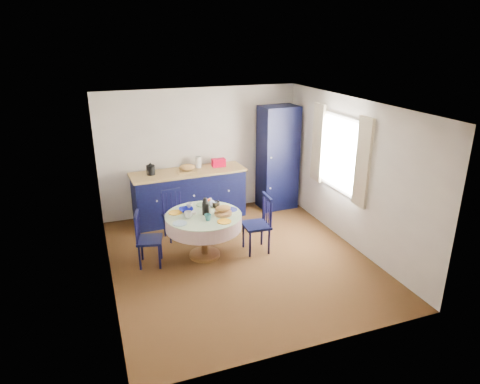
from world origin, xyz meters
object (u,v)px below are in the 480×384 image
object	(u,v)px
pantry_cabinet	(278,158)
cobalt_bowl	(186,210)
chair_right	(259,223)
mug_d	(189,206)
kitchen_counter	(189,194)
mug_a	(188,215)
mug_c	(216,205)
mug_b	(208,217)
dining_table	(204,221)
chair_far	(175,214)
chair_left	(147,239)

from	to	relation	value
pantry_cabinet	cobalt_bowl	world-z (taller)	pantry_cabinet
chair_right	mug_d	distance (m)	1.18
kitchen_counter	mug_d	world-z (taller)	kitchen_counter
mug_a	mug_c	bearing A→B (deg)	25.31
pantry_cabinet	mug_b	size ratio (longest dim) A/B	19.63
kitchen_counter	mug_d	xyz separation A→B (m)	(-0.30, -1.28, 0.29)
chair_right	mug_b	bearing A→B (deg)	-79.60
dining_table	mug_d	distance (m)	0.40
dining_table	cobalt_bowl	xyz separation A→B (m)	(-0.24, 0.22, 0.15)
dining_table	chair_far	xyz separation A→B (m)	(-0.31, 0.86, -0.18)
kitchen_counter	dining_table	xyz separation A→B (m)	(-0.14, -1.60, 0.12)
chair_right	mug_c	bearing A→B (deg)	-115.08
mug_a	mug_d	distance (m)	0.37
chair_right	mug_a	xyz separation A→B (m)	(-1.16, 0.08, 0.30)
mug_d	mug_b	bearing A→B (deg)	-74.51
chair_left	mug_d	xyz separation A→B (m)	(0.76, 0.28, 0.34)
dining_table	mug_b	distance (m)	0.29
chair_left	chair_far	xyz separation A→B (m)	(0.61, 0.82, -0.01)
cobalt_bowl	pantry_cabinet	bearing A→B (deg)	31.13
pantry_cabinet	chair_right	world-z (taller)	pantry_cabinet
kitchen_counter	chair_right	bearing A→B (deg)	-68.75
mug_c	mug_d	distance (m)	0.44
kitchen_counter	cobalt_bowl	size ratio (longest dim) A/B	9.70
dining_table	mug_d	bearing A→B (deg)	116.21
pantry_cabinet	mug_a	size ratio (longest dim) A/B	16.32
pantry_cabinet	dining_table	bearing A→B (deg)	-144.63
dining_table	mug_d	size ratio (longest dim) A/B	11.59
chair_far	mug_d	size ratio (longest dim) A/B	8.29
chair_right	mug_c	size ratio (longest dim) A/B	7.30
chair_right	pantry_cabinet	bearing A→B (deg)	149.61
mug_a	mug_b	xyz separation A→B (m)	(0.26, -0.20, -0.00)
cobalt_bowl	mug_a	bearing A→B (deg)	-96.03
mug_d	kitchen_counter	bearing A→B (deg)	76.85
mug_a	mug_c	distance (m)	0.59
pantry_cabinet	mug_a	bearing A→B (deg)	-147.40
chair_far	mug_a	bearing A→B (deg)	-95.08
chair_far	mug_b	size ratio (longest dim) A/B	8.11
dining_table	chair_right	distance (m)	0.92
pantry_cabinet	chair_right	xyz separation A→B (m)	(-1.12, -1.71, -0.57)
mug_b	mug_a	bearing A→B (deg)	142.08
mug_a	mug_c	world-z (taller)	mug_c
dining_table	cobalt_bowl	bearing A→B (deg)	136.79
mug_b	mug_c	size ratio (longest dim) A/B	0.81
chair_far	cobalt_bowl	xyz separation A→B (m)	(0.07, -0.64, 0.32)
mug_c	mug_d	xyz separation A→B (m)	(-0.42, 0.11, -0.00)
chair_left	kitchen_counter	bearing A→B (deg)	-20.56
chair_left	chair_right	size ratio (longest dim) A/B	0.91
pantry_cabinet	dining_table	size ratio (longest dim) A/B	1.73
dining_table	mug_a	size ratio (longest dim) A/B	9.42
cobalt_bowl	chair_left	bearing A→B (deg)	-165.18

